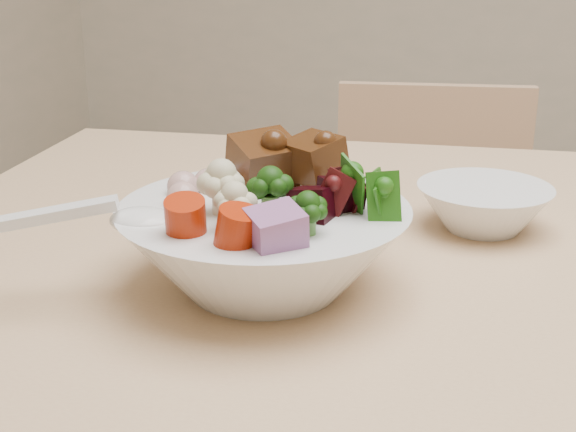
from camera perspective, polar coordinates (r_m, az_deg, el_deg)
The scene contains 4 objects.
chair_far at distance 1.55m, azimuth 9.93°, elevation -4.35°, with size 0.41×0.41×0.80m.
food_bowl at distance 0.69m, azimuth -1.53°, elevation -1.79°, with size 0.25×0.25×0.14m.
soup_spoon at distance 0.67m, azimuth -11.92°, elevation -0.21°, with size 0.16×0.09×0.03m.
side_bowl at distance 0.86m, azimuth 13.73°, elevation 0.58°, with size 0.14×0.14×0.05m, color white, non-canonical shape.
Camera 1 is at (-0.31, -0.85, 1.07)m, focal length 50.00 mm.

